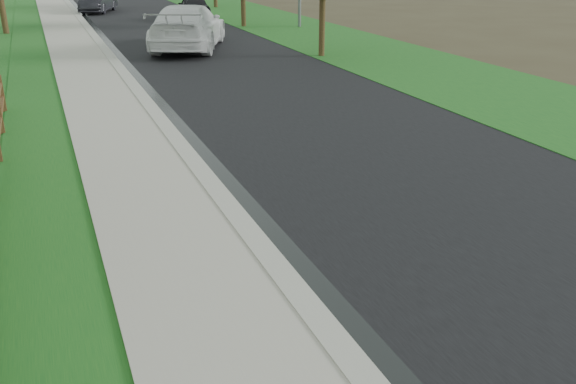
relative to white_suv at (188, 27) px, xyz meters
name	(u,v)px	position (x,y,z in m)	size (l,w,h in m)	color
road	(155,22)	(0.50, 10.97, -1.01)	(8.00, 90.00, 0.02)	black
curb	(85,25)	(-3.70, 10.97, -0.96)	(0.40, 90.00, 0.12)	#9C9A8E
wet_gutter	(91,25)	(-3.35, 10.97, -1.00)	(0.50, 90.00, 0.00)	black
sidewalk	(62,26)	(-5.00, 10.97, -0.97)	(2.20, 90.00, 0.10)	#A5A090
grass_strip	(28,28)	(-6.90, 10.97, -0.99)	(1.60, 90.00, 0.06)	#164E1A
verge_far	(260,17)	(7.40, 10.97, -1.00)	(6.00, 90.00, 0.04)	#164E1A
white_suv	(188,27)	(0.00, 0.00, 0.00)	(2.81, 6.92, 2.01)	white
dark_car_mid	(193,8)	(3.10, 11.53, -0.27)	(1.73, 4.31, 1.47)	black
dark_car_far	(98,1)	(-2.10, 18.32, -0.25)	(1.59, 4.56, 1.50)	black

